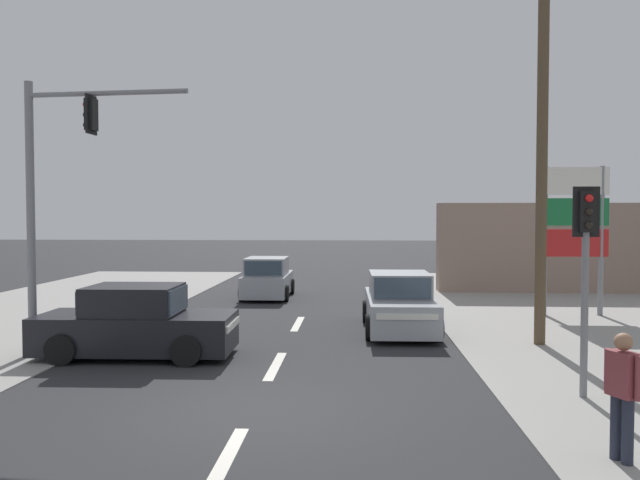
% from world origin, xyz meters
% --- Properties ---
extents(ground_plane, '(140.00, 140.00, 0.00)m').
position_xyz_m(ground_plane, '(0.00, 0.00, 0.00)').
color(ground_plane, '#28282B').
extents(lane_dash_near, '(0.20, 2.40, 0.01)m').
position_xyz_m(lane_dash_near, '(0.00, -2.00, 0.00)').
color(lane_dash_near, silver).
rests_on(lane_dash_near, ground).
extents(lane_dash_mid, '(0.20, 2.40, 0.01)m').
position_xyz_m(lane_dash_mid, '(0.00, 3.00, 0.00)').
color(lane_dash_mid, silver).
rests_on(lane_dash_mid, ground).
extents(lane_dash_far, '(0.20, 2.40, 0.01)m').
position_xyz_m(lane_dash_far, '(0.00, 8.00, 0.00)').
color(lane_dash_far, silver).
rests_on(lane_dash_far, ground).
extents(utility_pole_midground_right, '(1.80, 0.26, 10.55)m').
position_xyz_m(utility_pole_midground_right, '(6.01, 5.39, 5.52)').
color(utility_pole_midground_right, brown).
rests_on(utility_pole_midground_right, ground).
extents(traffic_signal_mast, '(3.68, 0.45, 6.00)m').
position_xyz_m(traffic_signal_mast, '(-4.95, 3.66, 3.83)').
color(traffic_signal_mast, slate).
rests_on(traffic_signal_mast, ground).
extents(pedestal_signal_right_kerb, '(0.44, 0.29, 3.56)m').
position_xyz_m(pedestal_signal_right_kerb, '(5.46, 1.01, 2.42)').
color(pedestal_signal_right_kerb, slate).
rests_on(pedestal_signal_right_kerb, ground).
extents(shopping_plaza_sign, '(2.10, 0.16, 4.60)m').
position_xyz_m(shopping_plaza_sign, '(8.30, 9.91, 2.98)').
color(shopping_plaza_sign, slate).
rests_on(shopping_plaza_sign, ground).
extents(shopfront_wall_far, '(12.00, 1.00, 3.60)m').
position_xyz_m(shopfront_wall_far, '(11.00, 16.00, 1.80)').
color(shopfront_wall_far, gray).
rests_on(shopfront_wall_far, ground).
extents(sedan_crossing_left, '(1.93, 4.26, 1.56)m').
position_xyz_m(sedan_crossing_left, '(2.82, 7.08, 0.70)').
color(sedan_crossing_left, '#A3A8AD').
rests_on(sedan_crossing_left, ground).
extents(hatchback_receding_far, '(1.80, 3.65, 1.53)m').
position_xyz_m(hatchback_receding_far, '(-1.66, 13.64, 0.70)').
color(hatchback_receding_far, '#A3A8AD').
rests_on(hatchback_receding_far, ground).
extents(sedan_oncoming_mid, '(4.27, 1.95, 1.56)m').
position_xyz_m(sedan_oncoming_mid, '(-3.14, 3.66, 0.70)').
color(sedan_oncoming_mid, black).
rests_on(sedan_oncoming_mid, ground).
extents(pedestrian_at_kerb, '(0.35, 0.52, 1.63)m').
position_xyz_m(pedestrian_at_kerb, '(4.92, -1.78, 0.93)').
color(pedestrian_at_kerb, '#232838').
rests_on(pedestrian_at_kerb, ground).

